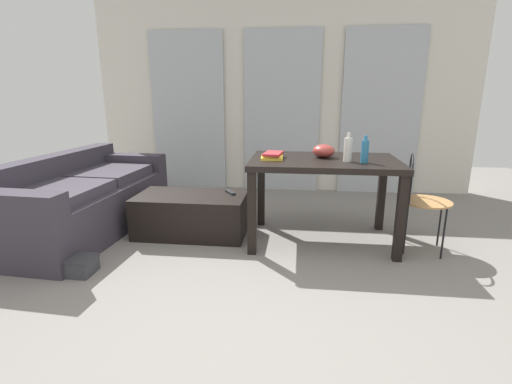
# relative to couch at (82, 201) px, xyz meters

# --- Properties ---
(ground_plane) EXTENTS (8.17, 8.17, 0.00)m
(ground_plane) POSITION_rel_couch_xyz_m (1.85, -0.14, -0.31)
(ground_plane) COLOR gray
(wall_back) EXTENTS (5.10, 0.10, 2.58)m
(wall_back) POSITION_rel_couch_xyz_m (1.85, 1.97, 0.98)
(wall_back) COLOR silver
(wall_back) RESTS_ON ground
(curtains) EXTENTS (3.63, 0.03, 2.14)m
(curtains) POSITION_rel_couch_xyz_m (1.85, 1.88, 0.76)
(curtains) COLOR #B2B7BC
(curtains) RESTS_ON ground
(couch) EXTENTS (0.98, 2.01, 0.74)m
(couch) POSITION_rel_couch_xyz_m (0.00, 0.00, 0.00)
(couch) COLOR #38333D
(couch) RESTS_ON ground
(coffee_table) EXTENTS (1.04, 0.58, 0.39)m
(coffee_table) POSITION_rel_couch_xyz_m (1.09, 0.05, -0.11)
(coffee_table) COLOR black
(coffee_table) RESTS_ON ground
(craft_table) EXTENTS (1.29, 0.84, 0.77)m
(craft_table) POSITION_rel_couch_xyz_m (2.32, 0.01, 0.35)
(craft_table) COLOR black
(craft_table) RESTS_ON ground
(wire_chair) EXTENTS (0.41, 0.44, 0.84)m
(wire_chair) POSITION_rel_couch_xyz_m (3.12, -0.09, 0.21)
(wire_chair) COLOR #B7844C
(wire_chair) RESTS_ON ground
(bottle_near) EXTENTS (0.06, 0.06, 0.23)m
(bottle_near) POSITION_rel_couch_xyz_m (2.64, -0.12, 0.55)
(bottle_near) COLOR teal
(bottle_near) RESTS_ON craft_table
(bottle_far) EXTENTS (0.07, 0.07, 0.25)m
(bottle_far) POSITION_rel_couch_xyz_m (2.51, -0.08, 0.56)
(bottle_far) COLOR beige
(bottle_far) RESTS_ON craft_table
(bowl) EXTENTS (0.20, 0.20, 0.12)m
(bowl) POSITION_rel_couch_xyz_m (2.32, 0.10, 0.52)
(bowl) COLOR #9E3833
(bowl) RESTS_ON craft_table
(book_stack) EXTENTS (0.20, 0.26, 0.06)m
(book_stack) POSITION_rel_couch_xyz_m (1.87, -0.02, 0.48)
(book_stack) COLOR gold
(book_stack) RESTS_ON craft_table
(tv_remote_primary) EXTENTS (0.13, 0.16, 0.02)m
(tv_remote_primary) POSITION_rel_couch_xyz_m (1.45, 0.14, 0.09)
(tv_remote_primary) COLOR #232326
(tv_remote_primary) RESTS_ON coffee_table
(shoebox) EXTENTS (0.29, 0.21, 0.13)m
(shoebox) POSITION_rel_couch_xyz_m (0.44, -0.88, -0.24)
(shoebox) COLOR #38383D
(shoebox) RESTS_ON ground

